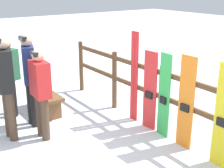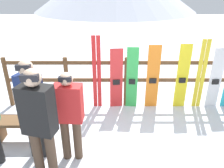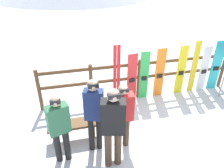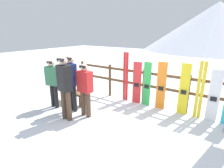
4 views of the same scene
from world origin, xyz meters
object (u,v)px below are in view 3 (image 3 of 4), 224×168
(ski_pair_red, at_px, (117,75))
(snowboard_green, at_px, (144,76))
(person_navy, at_px, (94,111))
(snowboard_red, at_px, (132,78))
(ski_pair_yellow, at_px, (194,67))
(snowboard_orange, at_px, (160,73))
(person_plaid_green, at_px, (59,125))
(person_black, at_px, (113,124))
(snowboard_white, at_px, (204,69))
(snowboard_yellow, at_px, (181,71))
(bench, at_px, (74,127))
(snowboard_cyan, at_px, (216,66))
(person_red, at_px, (122,113))

(ski_pair_red, bearing_deg, snowboard_green, -0.24)
(person_navy, xyz_separation_m, snowboard_red, (1.35, 1.69, -0.32))
(ski_pair_yellow, bearing_deg, ski_pair_red, 180.00)
(snowboard_orange, bearing_deg, person_plaid_green, -147.54)
(snowboard_green, xyz_separation_m, ski_pair_yellow, (1.58, 0.00, 0.09))
(ski_pair_red, relative_size, ski_pair_yellow, 1.05)
(person_black, xyz_separation_m, snowboard_white, (3.38, 2.19, -0.32))
(snowboard_orange, bearing_deg, snowboard_yellow, 0.00)
(person_navy, height_order, snowboard_green, person_navy)
(snowboard_orange, bearing_deg, person_black, -131.22)
(snowboard_orange, distance_m, ski_pair_yellow, 1.10)
(snowboard_orange, xyz_separation_m, ski_pair_yellow, (1.10, 0.00, 0.07))
(snowboard_green, xyz_separation_m, snowboard_orange, (0.48, 0.00, 0.03))
(bench, distance_m, snowboard_yellow, 3.57)
(snowboard_green, xyz_separation_m, snowboard_yellow, (1.16, 0.00, 0.04))
(ski_pair_red, distance_m, snowboard_yellow, 1.98)
(ski_pair_red, height_order, ski_pair_yellow, ski_pair_red)
(snowboard_yellow, distance_m, snowboard_cyan, 1.18)
(bench, height_order, snowboard_orange, snowboard_orange)
(person_plaid_green, bearing_deg, snowboard_orange, 32.46)
(person_navy, distance_m, snowboard_red, 2.19)
(person_plaid_green, bearing_deg, person_red, 4.73)
(snowboard_green, bearing_deg, snowboard_cyan, 0.00)
(snowboard_red, relative_size, snowboard_white, 0.99)
(bench, bearing_deg, snowboard_red, 35.23)
(person_plaid_green, xyz_separation_m, person_red, (1.28, 0.11, -0.01))
(person_black, distance_m, snowboard_white, 4.04)
(person_red, xyz_separation_m, snowboard_orange, (1.61, 1.73, -0.14))
(person_red, bearing_deg, person_navy, 175.80)
(bench, relative_size, person_plaid_green, 0.73)
(snowboard_green, relative_size, snowboard_yellow, 0.95)
(person_navy, relative_size, snowboard_red, 1.20)
(snowboard_red, xyz_separation_m, ski_pair_yellow, (1.94, 0.00, 0.11))
(snowboard_cyan, bearing_deg, snowboard_white, -179.98)
(person_black, xyz_separation_m, snowboard_green, (1.44, 2.19, -0.32))
(snowboard_yellow, relative_size, snowboard_white, 1.06)
(bench, xyz_separation_m, ski_pair_red, (1.33, 1.26, 0.54))
(snowboard_orange, height_order, snowboard_white, snowboard_orange)
(person_black, bearing_deg, person_navy, 118.58)
(person_navy, bearing_deg, snowboard_orange, 37.65)
(person_black, bearing_deg, snowboard_orange, 48.78)
(person_navy, distance_m, snowboard_white, 4.03)
(bench, relative_size, person_navy, 0.66)
(person_black, xyz_separation_m, snowboard_yellow, (2.60, 2.19, -0.28))
(bench, relative_size, snowboard_white, 0.79)
(snowboard_cyan, bearing_deg, person_plaid_green, -158.83)
(snowboard_red, bearing_deg, snowboard_yellow, 0.00)
(snowboard_yellow, height_order, snowboard_white, snowboard_yellow)
(person_plaid_green, xyz_separation_m, ski_pair_red, (1.60, 1.84, -0.05))
(snowboard_red, xyz_separation_m, snowboard_green, (0.36, 0.00, 0.02))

